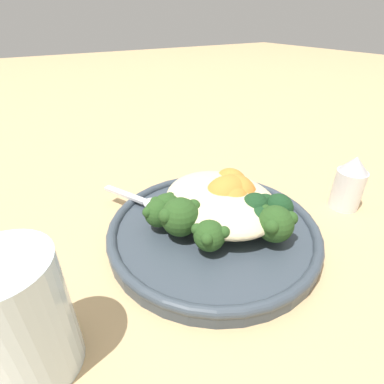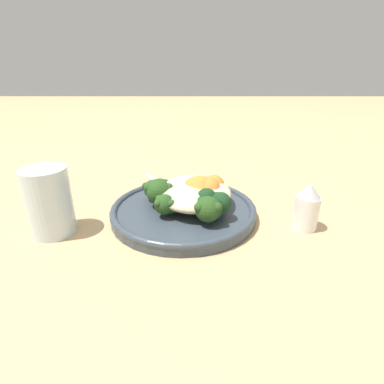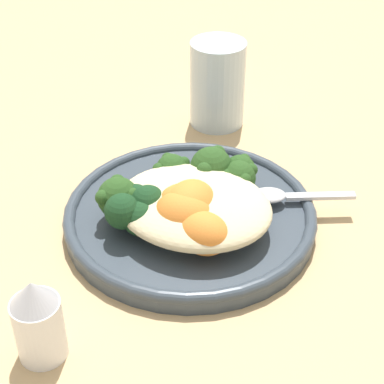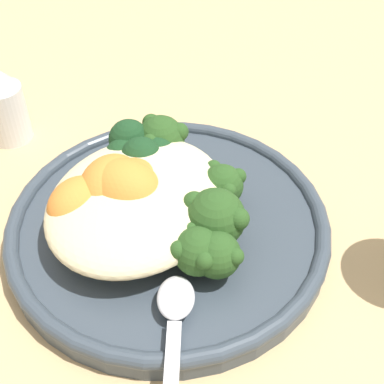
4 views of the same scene
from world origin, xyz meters
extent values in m
plane|color=tan|center=(0.00, 0.00, 0.00)|extent=(4.00, 4.00, 0.00)
cylinder|color=#38424C|center=(0.01, 0.02, 0.01)|extent=(0.25, 0.25, 0.02)
torus|color=#38424C|center=(0.01, 0.02, 0.02)|extent=(0.25, 0.25, 0.01)
ellipsoid|color=beige|center=(0.00, 0.04, 0.04)|extent=(0.15, 0.13, 0.04)
ellipsoid|color=#9EBC66|center=(-0.01, 0.02, 0.03)|extent=(0.03, 0.09, 0.01)
sphere|color=#284C1E|center=(-0.02, -0.03, 0.04)|extent=(0.03, 0.03, 0.03)
sphere|color=#284C1E|center=(-0.01, -0.02, 0.05)|extent=(0.01, 0.01, 0.01)
sphere|color=#284C1E|center=(-0.03, -0.02, 0.05)|extent=(0.01, 0.01, 0.01)
sphere|color=#284C1E|center=(-0.03, -0.04, 0.05)|extent=(0.01, 0.01, 0.01)
sphere|color=#284C1E|center=(-0.01, -0.04, 0.05)|extent=(0.01, 0.01, 0.01)
ellipsoid|color=#9EBC66|center=(-0.01, 0.01, 0.03)|extent=(0.03, 0.11, 0.01)
sphere|color=#284C1E|center=(-0.02, -0.04, 0.04)|extent=(0.03, 0.03, 0.03)
sphere|color=#284C1E|center=(-0.02, -0.03, 0.04)|extent=(0.01, 0.01, 0.01)
sphere|color=#284C1E|center=(-0.02, -0.05, 0.04)|extent=(0.01, 0.01, 0.01)
ellipsoid|color=#9EBC66|center=(0.00, 0.02, 0.03)|extent=(0.03, 0.09, 0.01)
sphere|color=#284C1E|center=(0.01, -0.02, 0.04)|extent=(0.04, 0.04, 0.04)
sphere|color=#284C1E|center=(0.01, -0.01, 0.05)|extent=(0.02, 0.02, 0.02)
sphere|color=#284C1E|center=(0.01, -0.04, 0.05)|extent=(0.02, 0.02, 0.02)
ellipsoid|color=#9EBC66|center=(0.01, 0.03, 0.03)|extent=(0.09, 0.09, 0.02)
sphere|color=#284C1E|center=(0.05, -0.01, 0.04)|extent=(0.03, 0.03, 0.03)
sphere|color=#284C1E|center=(0.05, 0.00, 0.04)|extent=(0.01, 0.01, 0.01)
sphere|color=#284C1E|center=(0.04, 0.00, 0.04)|extent=(0.01, 0.01, 0.01)
sphere|color=#284C1E|center=(0.04, -0.02, 0.04)|extent=(0.01, 0.01, 0.01)
sphere|color=#284C1E|center=(0.05, -0.02, 0.04)|extent=(0.01, 0.01, 0.01)
ellipsoid|color=#9EBC66|center=(0.02, 0.02, 0.03)|extent=(0.06, 0.05, 0.02)
sphere|color=#284C1E|center=(0.04, 0.00, 0.04)|extent=(0.03, 0.03, 0.03)
sphere|color=#284C1E|center=(0.04, 0.02, 0.04)|extent=(0.01, 0.01, 0.01)
sphere|color=#284C1E|center=(0.04, -0.01, 0.04)|extent=(0.01, 0.01, 0.01)
ellipsoid|color=#9EBC66|center=(0.01, 0.04, 0.03)|extent=(0.08, 0.03, 0.02)
sphere|color=#284C1E|center=(0.05, 0.03, 0.04)|extent=(0.03, 0.03, 0.03)
sphere|color=#284C1E|center=(0.05, 0.03, 0.04)|extent=(0.01, 0.01, 0.01)
sphere|color=#284C1E|center=(0.04, 0.03, 0.04)|extent=(0.01, 0.01, 0.01)
sphere|color=#284C1E|center=(0.04, 0.02, 0.04)|extent=(0.01, 0.01, 0.01)
sphere|color=#284C1E|center=(0.05, 0.02, 0.04)|extent=(0.01, 0.01, 0.01)
ellipsoid|color=#9EBC66|center=(0.03, 0.05, 0.03)|extent=(0.09, 0.03, 0.01)
sphere|color=#284C1E|center=(0.07, 0.06, 0.04)|extent=(0.04, 0.04, 0.04)
sphere|color=#284C1E|center=(0.08, 0.07, 0.05)|extent=(0.02, 0.02, 0.02)
sphere|color=#284C1E|center=(0.05, 0.06, 0.05)|extent=(0.02, 0.02, 0.02)
sphere|color=#284C1E|center=(0.08, 0.04, 0.05)|extent=(0.02, 0.02, 0.02)
ellipsoid|color=orange|center=(0.01, 0.04, 0.04)|extent=(0.07, 0.06, 0.04)
ellipsoid|color=orange|center=(0.00, 0.05, 0.05)|extent=(0.05, 0.06, 0.05)
ellipsoid|color=orange|center=(0.00, 0.06, 0.04)|extent=(0.06, 0.05, 0.04)
ellipsoid|color=orange|center=(-0.02, 0.07, 0.04)|extent=(0.05, 0.04, 0.04)
sphere|color=#193D1E|center=(0.06, 0.06, 0.04)|extent=(0.03, 0.03, 0.03)
sphere|color=#193D1E|center=(0.05, 0.08, 0.05)|extent=(0.03, 0.03, 0.03)
sphere|color=#193D1E|center=(0.04, 0.07, 0.04)|extent=(0.03, 0.03, 0.03)
sphere|color=#193D1E|center=(0.04, 0.06, 0.05)|extent=(0.03, 0.03, 0.03)
sphere|color=#193D1E|center=(0.05, 0.05, 0.04)|extent=(0.03, 0.03, 0.03)
cube|color=silver|center=(-0.10, -0.05, 0.02)|extent=(0.07, 0.04, 0.00)
ellipsoid|color=silver|center=(-0.05, -0.03, 0.03)|extent=(0.04, 0.04, 0.01)
cylinder|color=silver|center=(0.07, -0.18, 0.05)|extent=(0.07, 0.07, 0.11)
cylinder|color=white|center=(0.05, 0.21, 0.03)|extent=(0.04, 0.04, 0.05)
cone|color=#B2B2B7|center=(0.05, 0.21, 0.07)|extent=(0.04, 0.04, 0.02)
camera|label=1|loc=(0.24, -0.15, 0.23)|focal=28.00mm
camera|label=2|loc=(0.47, 0.03, 0.24)|focal=28.00mm
camera|label=3|loc=(-0.19, 0.47, 0.40)|focal=60.00mm
camera|label=4|loc=(-0.23, -0.13, 0.32)|focal=50.00mm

